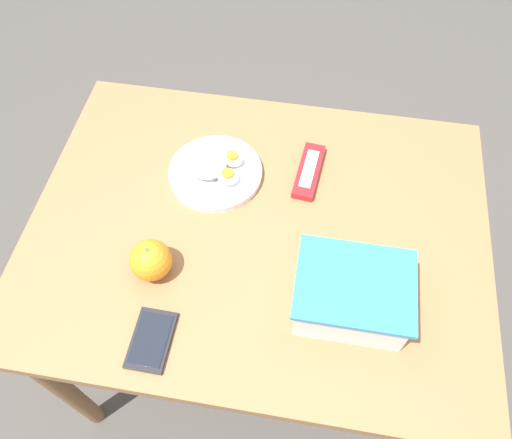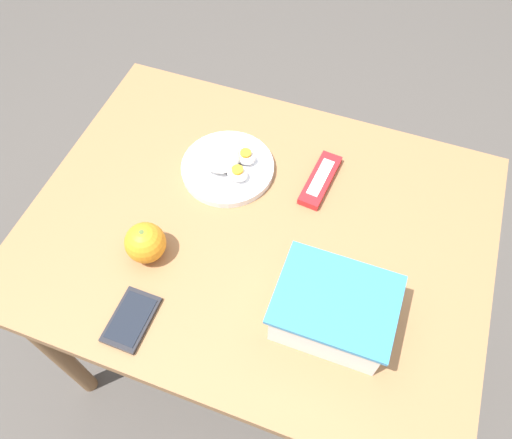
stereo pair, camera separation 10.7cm
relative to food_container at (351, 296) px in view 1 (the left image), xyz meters
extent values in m
plane|color=#4C4742|center=(0.21, -0.16, -0.75)|extent=(10.00, 10.00, 0.00)
cube|color=#996B42|center=(0.21, -0.16, -0.06)|extent=(1.01, 0.77, 0.03)
cylinder|color=brown|center=(-0.24, -0.49, -0.41)|extent=(0.05, 0.05, 0.68)
cylinder|color=brown|center=(0.66, -0.49, -0.41)|extent=(0.05, 0.05, 0.68)
cylinder|color=brown|center=(0.66, 0.18, -0.41)|extent=(0.05, 0.05, 0.68)
cube|color=white|center=(0.00, 0.00, 0.00)|extent=(0.20, 0.16, 0.10)
cube|color=#CCBC84|center=(0.00, 0.00, -0.02)|extent=(0.19, 0.14, 0.06)
cube|color=#338CC6|center=(0.00, 0.00, 0.05)|extent=(0.22, 0.17, 0.01)
ellipsoid|color=tan|center=(-0.06, 0.00, 0.01)|extent=(0.05, 0.05, 0.03)
ellipsoid|color=tan|center=(0.00, 0.00, 0.01)|extent=(0.05, 0.05, 0.03)
ellipsoid|color=tan|center=(0.06, 0.01, 0.01)|extent=(0.05, 0.04, 0.02)
sphere|color=orange|center=(0.40, -0.01, 0.00)|extent=(0.09, 0.09, 0.09)
cylinder|color=#4C662D|center=(0.40, -0.01, 0.04)|extent=(0.01, 0.01, 0.00)
cylinder|color=white|center=(0.33, -0.28, -0.04)|extent=(0.22, 0.22, 0.02)
ellipsoid|color=white|center=(0.34, -0.28, -0.01)|extent=(0.09, 0.09, 0.05)
ellipsoid|color=white|center=(0.29, -0.30, -0.01)|extent=(0.05, 0.04, 0.03)
cylinder|color=#F4A823|center=(0.29, -0.30, 0.00)|extent=(0.03, 0.03, 0.01)
ellipsoid|color=white|center=(0.29, -0.25, -0.01)|extent=(0.05, 0.04, 0.03)
cylinder|color=#F4A823|center=(0.29, -0.25, 0.00)|extent=(0.03, 0.03, 0.01)
cube|color=red|center=(0.11, -0.32, -0.04)|extent=(0.06, 0.16, 0.02)
cube|color=white|center=(0.11, -0.32, -0.03)|extent=(0.04, 0.11, 0.00)
cube|color=#232328|center=(0.37, 0.13, -0.04)|extent=(0.08, 0.12, 0.01)
cube|color=black|center=(0.37, 0.13, -0.04)|extent=(0.06, 0.10, 0.00)
camera|label=1|loc=(0.12, 0.42, 0.88)|focal=35.00mm
camera|label=2|loc=(0.01, 0.39, 0.88)|focal=35.00mm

